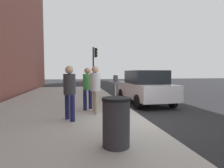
% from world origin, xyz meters
% --- Properties ---
extents(ground_plane, '(80.00, 80.00, 0.00)m').
position_xyz_m(ground_plane, '(0.00, 0.00, 0.00)').
color(ground_plane, '#232326').
rests_on(ground_plane, ground).
extents(sidewalk_slab, '(28.00, 6.00, 0.15)m').
position_xyz_m(sidewalk_slab, '(0.00, 3.00, 0.07)').
color(sidewalk_slab, '#A8A59E').
rests_on(sidewalk_slab, ground_plane).
extents(parking_meter, '(0.36, 0.12, 1.41)m').
position_xyz_m(parking_meter, '(1.27, 0.72, 1.17)').
color(parking_meter, gray).
rests_on(parking_meter, sidewalk_slab).
extents(pedestrian_at_meter, '(0.53, 0.38, 1.76)m').
position_xyz_m(pedestrian_at_meter, '(1.03, 1.54, 1.18)').
color(pedestrian_at_meter, tan).
rests_on(pedestrian_at_meter, sidewalk_slab).
extents(pedestrian_bystander, '(0.48, 0.38, 1.73)m').
position_xyz_m(pedestrian_bystander, '(0.14, 2.44, 1.17)').
color(pedestrian_bystander, '#191E4C').
rests_on(pedestrian_bystander, sidewalk_slab).
extents(parking_officer, '(0.44, 0.38, 1.71)m').
position_xyz_m(parking_officer, '(1.73, 1.79, 1.15)').
color(parking_officer, '#191E4C').
rests_on(parking_officer, sidewalk_slab).
extents(parked_sedan_near, '(4.45, 2.07, 1.77)m').
position_xyz_m(parked_sedan_near, '(3.55, -1.35, 0.89)').
color(parked_sedan_near, silver).
rests_on(parked_sedan_near, ground_plane).
extents(traffic_signal, '(0.24, 0.44, 3.60)m').
position_xyz_m(traffic_signal, '(9.48, 0.79, 2.58)').
color(traffic_signal, black).
rests_on(traffic_signal, sidewalk_slab).
extents(trash_bin, '(0.59, 0.59, 1.01)m').
position_xyz_m(trash_bin, '(-2.15, 1.42, 0.66)').
color(trash_bin, '#2D2D33').
rests_on(trash_bin, sidewalk_slab).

